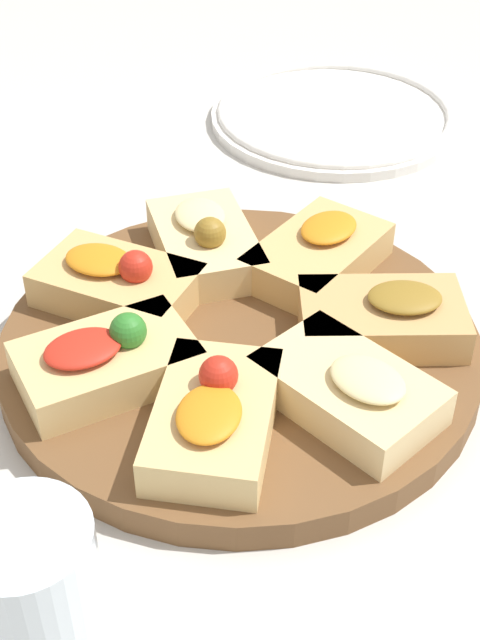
# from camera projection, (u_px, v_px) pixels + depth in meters

# --- Properties ---
(ground_plane) EXTENTS (3.00, 3.00, 0.00)m
(ground_plane) POSITION_uv_depth(u_px,v_px,m) (240.00, 358.00, 0.63)
(ground_plane) COLOR beige
(serving_board) EXTENTS (0.33, 0.33, 0.02)m
(serving_board) POSITION_uv_depth(u_px,v_px,m) (240.00, 347.00, 0.62)
(serving_board) COLOR brown
(serving_board) RESTS_ON ground_plane
(focaccia_slice_0) EXTENTS (0.13, 0.10, 0.04)m
(focaccia_slice_0) POSITION_uv_depth(u_px,v_px,m) (318.00, 254.00, 0.67)
(focaccia_slice_0) COLOR tan
(focaccia_slice_0) RESTS_ON serving_board
(focaccia_slice_1) EXTENTS (0.10, 0.13, 0.05)m
(focaccia_slice_1) POSITION_uv_depth(u_px,v_px,m) (205.00, 242.00, 0.68)
(focaccia_slice_1) COLOR #E5C689
(focaccia_slice_1) RESTS_ON serving_board
(focaccia_slice_2) EXTENTS (0.12, 0.13, 0.05)m
(focaccia_slice_2) POSITION_uv_depth(u_px,v_px,m) (117.00, 282.00, 0.64)
(focaccia_slice_2) COLOR tan
(focaccia_slice_2) RESTS_ON serving_board
(focaccia_slice_3) EXTENTS (0.12, 0.08, 0.05)m
(focaccia_slice_3) POSITION_uv_depth(u_px,v_px,m) (106.00, 360.00, 0.57)
(focaccia_slice_3) COLOR #DBB775
(focaccia_slice_3) RESTS_ON serving_board
(focaccia_slice_4) EXTENTS (0.13, 0.13, 0.05)m
(focaccia_slice_4) POSITION_uv_depth(u_px,v_px,m) (214.00, 416.00, 0.53)
(focaccia_slice_4) COLOR #DBB775
(focaccia_slice_4) RESTS_ON serving_board
(focaccia_slice_5) EXTENTS (0.09, 0.12, 0.04)m
(focaccia_slice_5) POSITION_uv_depth(u_px,v_px,m) (349.00, 389.00, 0.55)
(focaccia_slice_5) COLOR #E5C689
(focaccia_slice_5) RESTS_ON serving_board
(focaccia_slice_6) EXTENTS (0.13, 0.12, 0.04)m
(focaccia_slice_6) POSITION_uv_depth(u_px,v_px,m) (383.00, 317.00, 0.61)
(focaccia_slice_6) COLOR tan
(focaccia_slice_6) RESTS_ON serving_board
(plate_right) EXTENTS (0.25, 0.25, 0.02)m
(plate_right) POSITION_uv_depth(u_px,v_px,m) (335.00, 115.00, 0.92)
(plate_right) COLOR white
(plate_right) RESTS_ON ground_plane
(water_glass) EXTENTS (0.06, 0.06, 0.10)m
(water_glass) POSITION_uv_depth(u_px,v_px,m) (37.00, 605.00, 0.41)
(water_glass) COLOR silver
(water_glass) RESTS_ON ground_plane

